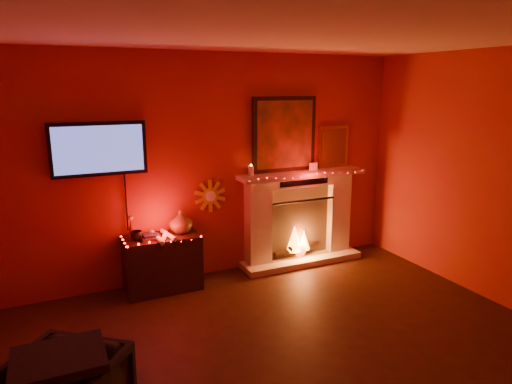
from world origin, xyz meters
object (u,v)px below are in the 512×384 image
console_table (163,259)px  fireplace (299,209)px  tv (99,149)px  sunburst_clock (210,196)px

console_table → fireplace: bearing=3.9°
fireplace → console_table: (-1.85, -0.13, -0.36)m
fireplace → console_table: 1.89m
fireplace → tv: bearing=178.5°
sunburst_clock → console_table: sunburst_clock is taller
fireplace → sunburst_clock: size_ratio=5.45×
sunburst_clock → console_table: size_ratio=0.44×
fireplace → console_table: bearing=-176.1°
console_table → tv: bearing=162.0°
fireplace → tv: fireplace is taller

